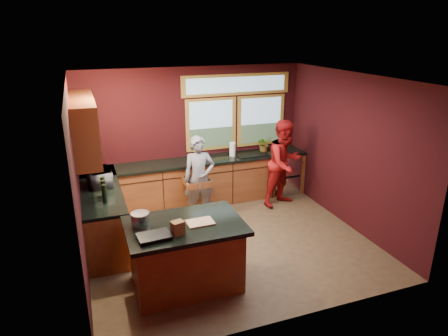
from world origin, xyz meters
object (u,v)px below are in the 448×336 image
person_red (285,163)px  stock_pot (140,219)px  island (186,255)px  person_grey (199,178)px

person_red → stock_pot: 3.60m
island → stock_pot: (-0.55, 0.15, 0.56)m
person_grey → person_red: bearing=6.8°
island → person_grey: bearing=68.2°
island → person_red: bearing=37.8°
island → stock_pot: stock_pot is taller
person_grey → person_red: 1.77m
island → stock_pot: 0.80m
person_grey → stock_pot: person_grey is taller
person_red → stock_pot: bearing=-167.3°
island → person_grey: size_ratio=0.98×
person_grey → person_red: person_red is taller
person_red → stock_pot: size_ratio=7.24×
island → person_grey: person_grey is taller
island → person_grey: 2.12m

